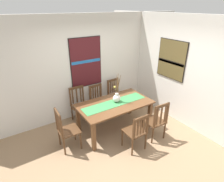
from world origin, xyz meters
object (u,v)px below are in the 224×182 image
Objects in this scene: chair_0 at (98,100)px; painting_on_side_wall at (172,60)px; centerpiece_vase at (117,97)px; chair_3 at (115,94)px; chair_1 at (79,104)px; painting_on_back_wall at (86,63)px; chair_5 at (66,129)px; chair_4 at (136,131)px; dining_table at (115,107)px; chair_2 at (156,120)px.

painting_on_side_wall is (1.64, -1.00, 1.13)m from chair_0.
painting_on_side_wall is (1.57, -0.19, 0.74)m from centerpiece_vase.
chair_3 reaches higher than chair_0.
centerpiece_vase is at bearing -52.75° from chair_1.
painting_on_back_wall reaches higher than chair_1.
chair_5 is (-1.26, -0.85, 0.03)m from chair_0.
painting_on_back_wall is at bearing 33.14° from chair_1.
painting_on_back_wall is at bearing 94.25° from chair_4.
chair_0 is at bearing 89.00° from chair_4.
dining_table is 0.87m from chair_4.
dining_table is 0.85m from chair_0.
chair_3 is at bearing 25.21° from chair_5.
chair_3 is at bearing 57.58° from centerpiece_vase.
centerpiece_vase is at bearing -77.14° from painting_on_back_wall.
chair_1 is 1.12m from chair_5.
painting_on_side_wall reaches higher than chair_4.
painting_on_side_wall is at bearing -24.79° from chair_1.
chair_5 reaches higher than chair_1.
chair_0 is (-0.07, 0.81, -0.39)m from centerpiece_vase.
chair_0 is at bearing 109.91° from chair_2.
chair_4 is at bearing -157.50° from painting_on_side_wall.
dining_table is at bearing -90.22° from chair_0.
dining_table is 1.82× the size of chair_5.
chair_1 is at bearing 123.11° from dining_table.
centerpiece_vase is 0.90m from chair_0.
painting_on_side_wall is (1.05, 0.65, 1.11)m from chair_2.
painting_on_side_wall is at bearing -31.28° from chair_0.
painting_on_back_wall is at bearing 98.84° from dining_table.
chair_2 is 0.73× the size of painting_on_back_wall.
chair_3 is 0.94× the size of chair_5.
chair_2 is 2.30m from painting_on_back_wall.
chair_4 is at bearing -91.76° from dining_table.
chair_2 is at bearing -23.08° from chair_5.
chair_1 is at bearing 124.78° from chair_2.
centerpiece_vase is at bearing 1.85° from chair_5.
chair_4 is at bearing -34.24° from chair_5.
centerpiece_vase reaches higher than chair_4.
chair_5 is 1.85m from painting_on_back_wall.
chair_3 is at bearing 135.69° from painting_on_side_wall.
chair_2 reaches higher than chair_4.
painting_on_side_wall is at bearing -2.82° from chair_5.
centerpiece_vase reaches higher than dining_table.
chair_1 is 2.02m from chair_2.
chair_5 is at bearing -179.08° from dining_table.
chair_1 is at bearing 127.25° from centerpiece_vase.
chair_3 is 1.30m from painting_on_back_wall.
chair_5 reaches higher than chair_3.
chair_4 is at bearing -110.21° from chair_3.
centerpiece_vase is 0.81× the size of chair_0.
chair_4 is (0.53, -1.71, -0.00)m from chair_1.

